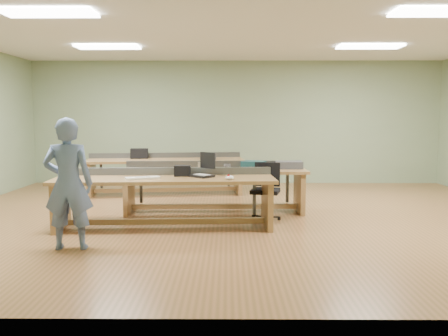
{
  "coord_description": "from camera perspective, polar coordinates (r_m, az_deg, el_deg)",
  "views": [
    {
      "loc": [
        -0.2,
        -7.72,
        1.65
      ],
      "look_at": [
        -0.26,
        -0.6,
        0.88
      ],
      "focal_mm": 38.0,
      "sensor_mm": 36.0,
      "label": 1
    }
  ],
  "objects": [
    {
      "name": "wall_back",
      "position": [
        11.72,
        1.45,
        5.48
      ],
      "size": [
        10.0,
        0.04,
        3.0
      ],
      "primitive_type": "cube",
      "color": "gray",
      "rests_on": "floor"
    },
    {
      "name": "workbench_back",
      "position": [
        10.16,
        -7.01,
        0.04
      ],
      "size": [
        3.38,
        1.28,
        0.86
      ],
      "rotation": [
        0.0,
        0.0,
        0.13
      ],
      "color": "olive",
      "rests_on": "floor"
    },
    {
      "name": "ceiling",
      "position": [
        7.84,
        2.01,
        16.13
      ],
      "size": [
        10.0,
        10.0,
        0.0
      ],
      "primitive_type": "plane",
      "color": "silver",
      "rests_on": "wall_back"
    },
    {
      "name": "workbench_mid",
      "position": [
        8.19,
        -1.15,
        -1.42
      ],
      "size": [
        3.17,
        0.94,
        0.86
      ],
      "rotation": [
        0.0,
        0.0,
        0.03
      ],
      "color": "olive",
      "rests_on": "floor"
    },
    {
      "name": "fluor_panels",
      "position": [
        7.83,
        2.01,
        15.91
      ],
      "size": [
        6.2,
        3.5,
        0.03
      ],
      "color": "white",
      "rests_on": "ceiling"
    },
    {
      "name": "mug",
      "position": [
        8.15,
        0.39,
        0.19
      ],
      "size": [
        0.15,
        0.15,
        0.09
      ],
      "primitive_type": "imported",
      "rotation": [
        0.0,
        0.0,
        -0.32
      ],
      "color": "#3B3B3E",
      "rests_on": "workbench_mid"
    },
    {
      "name": "person",
      "position": [
        6.17,
        -18.23,
        -1.82
      ],
      "size": [
        0.63,
        0.45,
        1.64
      ],
      "primitive_type": "imported",
      "rotation": [
        0.0,
        0.0,
        3.24
      ],
      "color": "slate",
      "rests_on": "floor"
    },
    {
      "name": "floor",
      "position": [
        7.9,
        1.93,
        -5.85
      ],
      "size": [
        10.0,
        10.0,
        0.0
      ],
      "primitive_type": "plane",
      "color": "#925E37",
      "rests_on": "ground"
    },
    {
      "name": "camera_bag",
      "position": [
        7.2,
        -5.03,
        -0.34
      ],
      "size": [
        0.24,
        0.15,
        0.16
      ],
      "primitive_type": "cube",
      "rotation": [
        0.0,
        0.0,
        -0.0
      ],
      "color": "black",
      "rests_on": "workbench_front"
    },
    {
      "name": "laptop_base",
      "position": [
        7.09,
        -2.66,
        -0.95
      ],
      "size": [
        0.4,
        0.39,
        0.03
      ],
      "primitive_type": "cube",
      "rotation": [
        0.0,
        0.0,
        -0.74
      ],
      "color": "black",
      "rests_on": "workbench_front"
    },
    {
      "name": "laptop_screen",
      "position": [
        7.15,
        -1.97,
        0.93
      ],
      "size": [
        0.24,
        0.22,
        0.24
      ],
      "primitive_type": "cube",
      "rotation": [
        0.0,
        0.0,
        -0.74
      ],
      "color": "black",
      "rests_on": "laptop_base"
    },
    {
      "name": "wall_front",
      "position": [
        3.73,
        3.57,
        3.88
      ],
      "size": [
        10.0,
        0.04,
        3.0
      ],
      "primitive_type": "cube",
      "color": "gray",
      "rests_on": "floor"
    },
    {
      "name": "drinks_can",
      "position": [
        8.14,
        -2.93,
        0.29
      ],
      "size": [
        0.09,
        0.09,
        0.12
      ],
      "primitive_type": "cylinder",
      "rotation": [
        0.0,
        0.0,
        -0.35
      ],
      "color": "#BABBBF",
      "rests_on": "workbench_mid"
    },
    {
      "name": "parts_bin_teal",
      "position": [
        8.23,
        3.57,
        0.39
      ],
      "size": [
        0.46,
        0.4,
        0.13
      ],
      "primitive_type": "cube",
      "rotation": [
        0.0,
        0.0,
        -0.38
      ],
      "color": "#13383E",
      "rests_on": "workbench_mid"
    },
    {
      "name": "storage_box_back",
      "position": [
        10.37,
        -10.15,
        1.73
      ],
      "size": [
        0.41,
        0.31,
        0.21
      ],
      "primitive_type": "cube",
      "rotation": [
        0.0,
        0.0,
        0.14
      ],
      "color": "black",
      "rests_on": "workbench_back"
    },
    {
      "name": "parts_bin_grey",
      "position": [
        8.31,
        7.81,
        0.37
      ],
      "size": [
        0.46,
        0.29,
        0.13
      ],
      "primitive_type": "cube",
      "rotation": [
        0.0,
        0.0,
        0.0
      ],
      "color": "#3B3B3E",
      "rests_on": "workbench_mid"
    },
    {
      "name": "workbench_front",
      "position": [
        7.1,
        -7.13,
        -2.63
      ],
      "size": [
        3.3,
        1.04,
        0.86
      ],
      "rotation": [
        0.0,
        0.0,
        0.05
      ],
      "color": "olive",
      "rests_on": "floor"
    },
    {
      "name": "tray_back",
      "position": [
        9.99,
        -1.91,
        1.43
      ],
      "size": [
        0.34,
        0.25,
        0.13
      ],
      "primitive_type": "cube",
      "rotation": [
        0.0,
        0.0,
        0.02
      ],
      "color": "#3B3B3E",
      "rests_on": "workbench_back"
    },
    {
      "name": "trackball_mouse",
      "position": [
        6.78,
        0.68,
        -1.15
      ],
      "size": [
        0.13,
        0.15,
        0.06
      ],
      "primitive_type": "ellipsoid",
      "rotation": [
        0.0,
        0.0,
        -0.01
      ],
      "color": "white",
      "rests_on": "workbench_front"
    },
    {
      "name": "keyboard",
      "position": [
        6.96,
        -9.76,
        -1.19
      ],
      "size": [
        0.51,
        0.33,
        0.03
      ],
      "primitive_type": "cube",
      "rotation": [
        0.0,
        0.0,
        0.36
      ],
      "color": "white",
      "rests_on": "workbench_front"
    },
    {
      "name": "task_chair",
      "position": [
        7.63,
        5.03,
        -3.74
      ],
      "size": [
        0.59,
        0.59,
        0.91
      ],
      "rotation": [
        0.0,
        0.0,
        -0.23
      ],
      "color": "black",
      "rests_on": "floor"
    }
  ]
}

